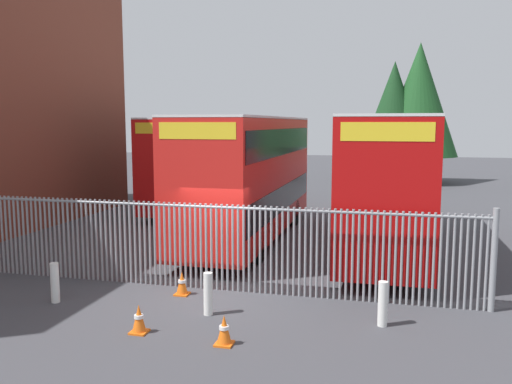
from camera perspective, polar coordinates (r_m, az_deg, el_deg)
name	(u,v)px	position (r m, az deg, el deg)	size (l,w,h in m)	color
ground_plane	(281,229)	(21.29, 2.64, -4.00)	(100.00, 100.00, 0.00)	#3D3D42
palisade_fence	(180,242)	(13.81, -8.11, -5.31)	(15.02, 0.14, 2.35)	gray
double_decker_bus_near_gate	(387,177)	(18.20, 13.81, 1.57)	(2.54, 10.81, 4.42)	#B70C0C
double_decker_bus_behind_fence_left	(250,173)	(19.27, -0.65, 2.09)	(2.54, 10.81, 4.42)	red
double_decker_bus_behind_fence_right	(206,159)	(26.77, -5.41, 3.54)	(2.54, 10.81, 4.42)	red
bollard_near_left	(55,283)	(13.54, -20.71, -9.06)	(0.20, 0.20, 0.95)	silver
bollard_center_front	(208,294)	(11.95, -5.15, -10.79)	(0.20, 0.20, 0.95)	silver
bollard_near_right	(383,304)	(11.59, 13.40, -11.55)	(0.20, 0.20, 0.95)	silver
traffic_cone_by_gate	(182,283)	(13.40, -7.92, -9.65)	(0.34, 0.34, 0.59)	orange
traffic_cone_mid_forecourt	(139,319)	(11.25, -12.40, -13.12)	(0.34, 0.34, 0.59)	orange
traffic_cone_near_kerb	(224,330)	(10.47, -3.42, -14.53)	(0.34, 0.34, 0.59)	orange
tree_tall_back	(416,116)	(40.39, 16.70, 7.81)	(3.59, 3.59, 7.30)	#4C3823
tree_short_side	(419,100)	(39.36, 17.01, 9.40)	(5.49, 5.49, 9.74)	#4C3823
tree_mid_row	(394,105)	(39.01, 14.53, 9.01)	(4.19, 4.19, 8.48)	#4C3823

